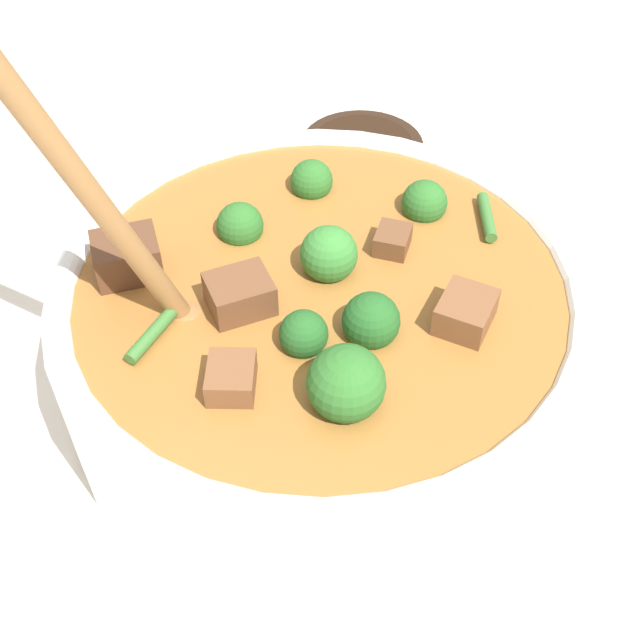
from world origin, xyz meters
The scene contains 3 objects.
ground_plane centered at (0.00, 0.00, 0.00)m, with size 4.00×4.00×0.00m, color silver.
stew_bowl centered at (0.00, 0.00, 0.06)m, with size 0.30×0.30×0.30m.
condiment_bowl centered at (0.05, -0.22, 0.02)m, with size 0.10×0.10×0.03m.
Camera 1 is at (-0.12, 0.30, 0.39)m, focal length 45.00 mm.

